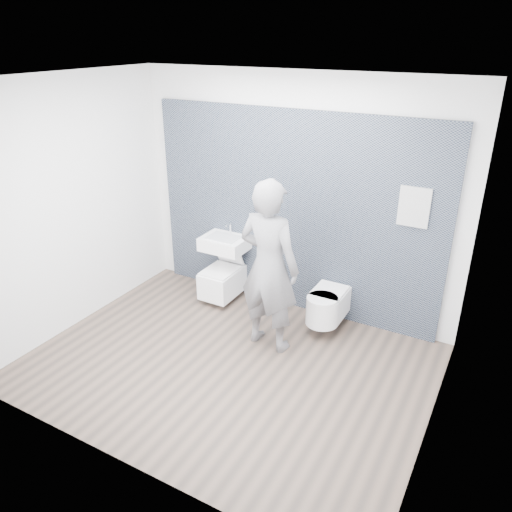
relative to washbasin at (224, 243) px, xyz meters
The scene contains 8 objects.
ground 1.65m from the washbasin, 57.00° to the right, with size 4.00×4.00×0.00m, color brown.
room_shell 1.77m from the washbasin, 57.00° to the right, with size 4.00×4.00×4.00m.
tile_wall 1.12m from the washbasin, 16.59° to the left, with size 3.60×0.06×2.40m, color black.
washbasin is the anchor object (origin of this frame).
toilet_square 0.49m from the washbasin, 90.00° to the right, with size 0.39×0.57×0.73m.
toilet_rounded 1.50m from the washbasin, ahead, with size 0.37×0.63×0.34m.
info_placard 2.32m from the washbasin, ahead, with size 0.31×0.03×0.42m, color white.
visitor 1.21m from the washbasin, 34.90° to the right, with size 0.69×0.45×1.88m, color gray.
Camera 1 is at (2.32, -3.58, 3.17)m, focal length 35.00 mm.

